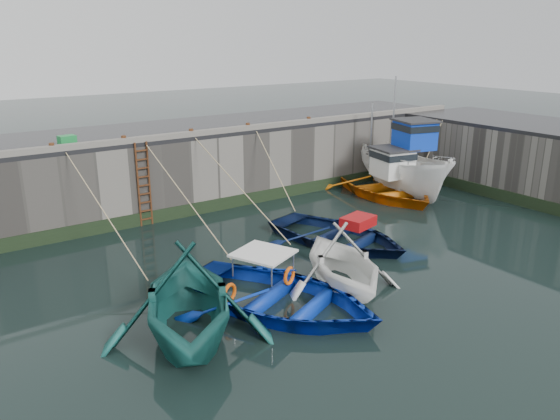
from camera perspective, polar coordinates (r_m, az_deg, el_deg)
ground at (r=14.61m, az=8.90°, el=-10.63°), size 120.00×120.00×0.00m
quay_back at (r=24.08m, az=-11.84°, el=4.41°), size 30.00×5.00×3.00m
road_back at (r=23.78m, az=-12.08°, el=8.11°), size 30.00×5.00×0.16m
kerb_back at (r=21.63m, az=-9.62°, el=7.82°), size 30.00×0.30×0.20m
algae_back at (r=22.17m, az=-9.01°, el=0.07°), size 30.00×0.08×0.50m
algae_right at (r=24.94m, az=25.16°, el=0.56°), size 0.08×15.00×0.50m
ladder at (r=21.01m, az=-14.03°, el=2.58°), size 0.51×0.08×3.20m
boat_near_white at (r=13.64m, az=-9.46°, el=-12.85°), size 5.96×6.30×2.62m
boat_near_white_rope at (r=18.24m, az=-16.96°, el=-5.27°), size 0.04×6.45×3.10m
boat_near_blue at (r=14.70m, az=-0.04°, el=-10.20°), size 6.05×6.87×1.18m
boat_near_blue_rope at (r=19.06m, az=-9.53°, el=-3.71°), size 0.04×6.52×3.10m
boat_near_blacktrim at (r=15.95m, az=6.44°, el=-7.97°), size 4.69×5.05×2.19m
boat_near_blacktrim_rope at (r=20.04m, az=-3.88°, el=-2.43°), size 0.04×6.48×3.10m
boat_near_navy at (r=19.18m, az=6.03°, el=-3.42°), size 4.94×6.02×1.09m
boat_near_navy_rope at (r=22.25m, az=-0.86°, el=-0.32°), size 0.04×4.12×3.10m
boat_far_white at (r=25.61m, az=12.92°, el=4.10°), size 3.98×6.87×5.50m
boat_far_orange at (r=25.24m, az=10.79°, el=2.56°), size 5.68×7.14×4.33m
fish_crate at (r=21.25m, az=-21.37°, el=6.84°), size 0.64×0.47×0.32m
bollard_a at (r=20.14m, az=-22.74°, el=6.09°), size 0.18×0.18×0.28m
bollard_b at (r=20.79m, az=-16.01°, el=7.10°), size 0.18×0.18×0.28m
bollard_c at (r=21.80m, az=-9.26°, el=8.02°), size 0.18×0.18×0.28m
bollard_d at (r=23.02m, az=-3.38°, el=8.72°), size 0.18×0.18×0.28m
bollard_e at (r=24.83m, az=3.01°, el=9.38°), size 0.18×0.18×0.28m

